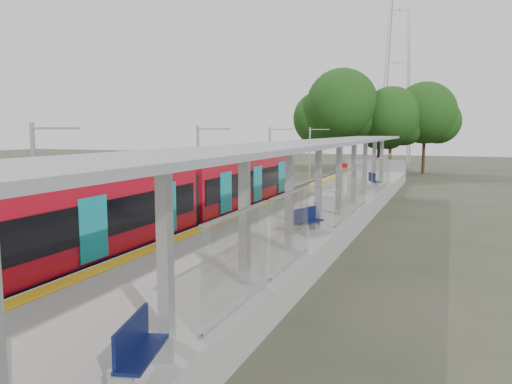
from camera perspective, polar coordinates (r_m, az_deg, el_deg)
trackbed at (r=29.09m, az=-2.48°, el=-2.85°), size 3.00×70.00×0.24m
platform at (r=27.54m, az=6.12°, el=-2.65°), size 6.00×50.00×1.00m
tactile_strip at (r=28.23m, az=1.13°, el=-1.32°), size 0.60×50.00×0.02m
end_fence at (r=51.76m, az=13.46°, el=2.98°), size 6.00×0.10×1.20m
train at (r=22.78m, az=-9.49°, el=-0.80°), size 2.74×27.60×3.62m
canopy at (r=23.07m, az=7.59°, el=4.69°), size 3.27×38.00×3.66m
pylon at (r=80.81m, az=16.00°, el=16.71°), size 8.00×4.00×38.00m
tree_cluster at (r=60.55m, az=12.88°, el=8.77°), size 18.58×12.29×12.19m
catenary_masts at (r=28.59m, az=-6.47°, el=2.58°), size 2.08×48.16×5.40m
bench_near at (r=8.93m, az=-13.36°, el=-16.88°), size 0.84×1.59×1.04m
bench_mid at (r=20.38m, az=5.81°, el=-3.15°), size 0.99×1.54×1.01m
bench_far at (r=36.84m, az=13.28°, el=1.35°), size 1.12×1.66×1.10m
info_pillar_far at (r=32.90m, az=10.06°, el=1.28°), size 0.45×0.45×2.01m
litter_bin at (r=20.99m, az=5.28°, el=-3.09°), size 0.56×0.56×0.89m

